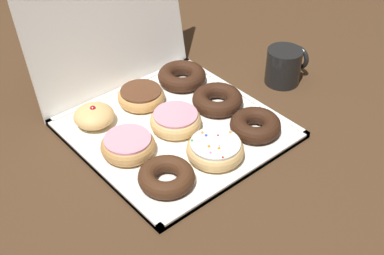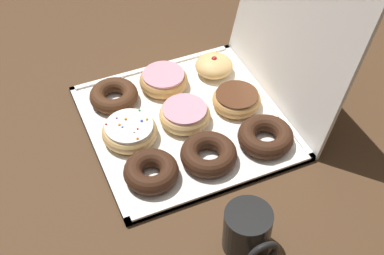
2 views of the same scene
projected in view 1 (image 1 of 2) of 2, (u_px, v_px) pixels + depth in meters
The scene contains 13 objects.
ground_plane at pixel (176, 131), 1.16m from camera, with size 3.00×3.00×0.00m, color #4C331E.
donut_box at pixel (176, 130), 1.16m from camera, with size 0.42×0.42×0.01m.
box_lid_open at pixel (106, 15), 1.19m from camera, with size 0.42×0.39×0.01m, color white.
chocolate_cake_ring_donut_0 at pixel (166, 177), 1.01m from camera, with size 0.11×0.11×0.04m.
sprinkle_donut_1 at pixel (215, 149), 1.07m from camera, with size 0.12×0.12×0.04m.
chocolate_cake_ring_donut_2 at pixel (255, 125), 1.13m from camera, with size 0.11×0.11×0.04m.
pink_frosted_donut_3 at pixel (129, 146), 1.07m from camera, with size 0.12×0.12×0.04m.
pink_frosted_donut_4 at pixel (174, 121), 1.14m from camera, with size 0.11×0.11×0.04m.
chocolate_cake_ring_donut_5 at pixel (218, 100), 1.21m from camera, with size 0.12×0.12×0.04m.
jelly_filled_donut_6 at pixel (94, 116), 1.15m from camera, with size 0.09×0.09×0.05m.
chocolate_frosted_donut_7 at pixel (142, 96), 1.22m from camera, with size 0.11×0.11×0.04m.
chocolate_cake_ring_donut_8 at pixel (182, 76), 1.29m from camera, with size 0.12×0.12×0.04m.
coffee_mug at pixel (284, 65), 1.29m from camera, with size 0.11×0.09×0.09m.
Camera 1 is at (-0.56, -0.71, 0.73)m, focal length 48.48 mm.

